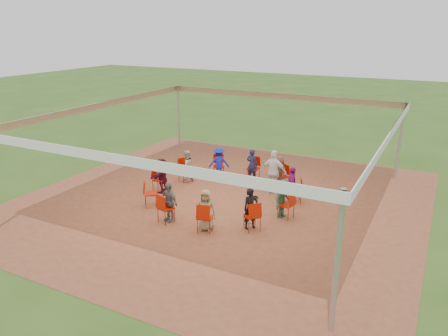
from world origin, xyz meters
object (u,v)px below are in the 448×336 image
at_px(chair_7, 166,208).
at_px(person_seated_2, 252,165).
at_px(chair_1, 282,177).
at_px(chair_6, 151,194).
at_px(chair_3, 219,166).
at_px(chair_10, 286,205).
at_px(chair_5, 159,180).
at_px(chair_9, 252,216).
at_px(person_seated_4, 187,166).
at_px(person_seated_5, 162,175).
at_px(chair_0, 295,190).
at_px(cable_coil, 254,198).
at_px(person_seated_1, 279,173).
at_px(chair_8, 205,217).
at_px(standing_person, 274,172).
at_px(laptop, 287,186).
at_px(person_seated_8, 251,209).
at_px(person_seated_0, 292,185).
at_px(chair_2, 253,168).
at_px(chair_4, 185,170).
at_px(person_seated_7, 206,210).
at_px(person_seated_3, 219,163).
at_px(person_seated_9, 283,199).
at_px(person_seated_6, 169,202).

relative_size(chair_7, person_seated_2, 0.72).
bearing_deg(chair_1, person_seated_2, 21.25).
bearing_deg(chair_6, chair_1, 98.18).
height_order(chair_3, chair_10, same).
relative_size(chair_5, chair_9, 1.00).
relative_size(chair_1, chair_10, 1.00).
bearing_deg(person_seated_4, person_seated_5, 16.36).
bearing_deg(person_seated_5, chair_6, 11.47).
height_order(chair_0, person_seated_5, person_seated_5).
xyz_separation_m(chair_3, person_seated_4, (-0.82, -1.07, 0.18)).
distance_m(chair_10, person_seated_4, 4.73).
distance_m(person_seated_2, cable_coil, 1.96).
bearing_deg(person_seated_2, person_seated_4, 32.73).
bearing_deg(chair_9, person_seated_4, 97.97).
bearing_deg(chair_0, chair_6, 98.18).
xyz_separation_m(chair_1, person_seated_2, (-1.32, 0.30, 0.18)).
xyz_separation_m(person_seated_1, cable_coil, (-0.43, -1.27, -0.61)).
relative_size(chair_8, person_seated_5, 0.72).
distance_m(chair_5, chair_8, 3.70).
height_order(standing_person, laptop, standing_person).
xyz_separation_m(person_seated_5, person_seated_8, (4.03, -1.29, 0.00)).
xyz_separation_m(chair_1, person_seated_0, (0.77, -1.11, 0.18)).
height_order(person_seated_1, person_seated_4, same).
bearing_deg(laptop, chair_10, 175.55).
bearing_deg(person_seated_5, chair_2, 132.16).
bearing_deg(chair_3, chair_10, 114.55).
xyz_separation_m(chair_8, chair_9, (1.18, 0.72, 0.00)).
height_order(chair_1, chair_4, same).
bearing_deg(person_seated_7, laptop, 50.92).
distance_m(person_seated_0, person_seated_3, 3.52).
bearing_deg(chair_0, person_seated_2, 34.97).
bearing_deg(person_seated_5, chair_9, 64.80).
height_order(chair_0, standing_person, standing_person).
bearing_deg(chair_6, chair_7, 16.36).
xyz_separation_m(person_seated_3, person_seated_9, (3.51, -2.37, 0.00)).
bearing_deg(chair_1, cable_coil, 104.18).
height_order(chair_7, person_seated_0, person_seated_0).
bearing_deg(chair_10, chair_6, 114.55).
xyz_separation_m(chair_5, person_seated_1, (3.74, 2.22, 0.18)).
height_order(chair_1, person_seated_7, person_seated_7).
relative_size(chair_7, laptop, 2.44).
bearing_deg(person_seated_8, person_seated_9, 16.36).
bearing_deg(chair_1, standing_person, 116.83).
bearing_deg(chair_3, chair_1, 147.27).
distance_m(chair_6, person_seated_3, 3.62).
xyz_separation_m(person_seated_5, laptop, (4.30, 1.13, -0.04)).
height_order(chair_6, person_seated_4, person_seated_4).
relative_size(chair_0, chair_8, 1.00).
bearing_deg(person_seated_2, person_seated_0, 147.27).
height_order(person_seated_6, cable_coil, person_seated_6).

